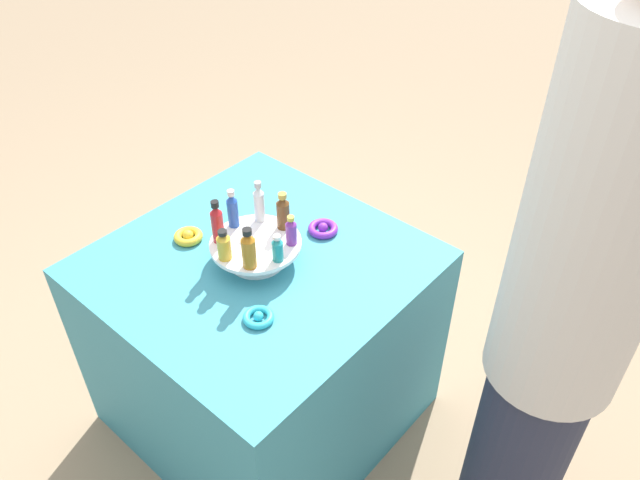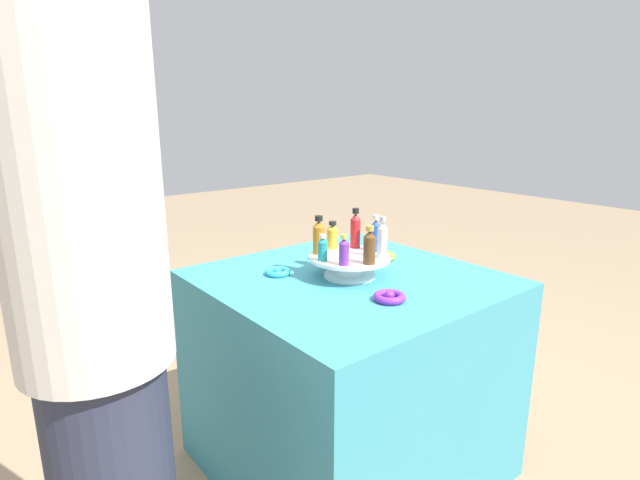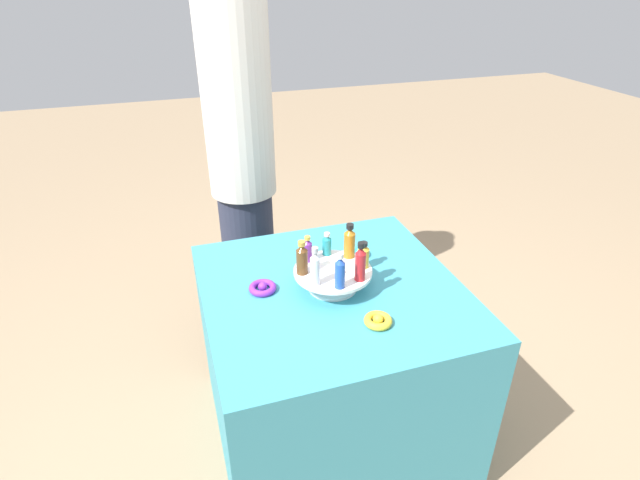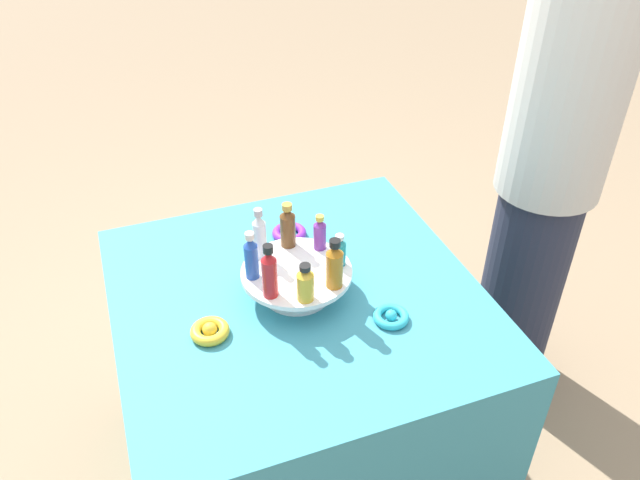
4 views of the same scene
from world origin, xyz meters
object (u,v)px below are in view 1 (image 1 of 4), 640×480
at_px(ribbon_bow_gold, 188,236).
at_px(person_figure, 563,324).
at_px(bottle_amber, 249,250).
at_px(ribbon_bow_purple, 323,228).
at_px(bottle_purple, 291,231).
at_px(ribbon_bow_teal, 258,317).
at_px(display_stand, 256,249).
at_px(bottle_blue, 233,210).
at_px(bottle_red, 217,223).
at_px(bottle_gold, 224,246).
at_px(bottle_brown, 283,212).
at_px(bottle_teal, 278,249).
at_px(bottle_clear, 259,203).

distance_m(ribbon_bow_gold, person_figure, 1.09).
distance_m(bottle_amber, ribbon_bow_purple, 0.33).
distance_m(bottle_purple, ribbon_bow_purple, 0.20).
bearing_deg(bottle_purple, ribbon_bow_teal, 21.83).
xyz_separation_m(display_stand, ribbon_bow_teal, (0.16, 0.17, -0.04)).
distance_m(bottle_blue, bottle_red, 0.08).
bearing_deg(ribbon_bow_gold, bottle_gold, 80.79).
height_order(bottle_blue, bottle_amber, bottle_amber).
xyz_separation_m(bottle_brown, bottle_red, (0.17, -0.10, 0.01)).
distance_m(bottle_purple, bottle_brown, 0.08).
relative_size(bottle_brown, bottle_gold, 1.27).
distance_m(bottle_blue, person_figure, 0.94).
distance_m(bottle_purple, bottle_red, 0.21).
relative_size(bottle_teal, bottle_clear, 0.63).
bearing_deg(bottle_red, ribbon_bow_teal, 68.60).
distance_m(bottle_red, bottle_gold, 0.08).
bearing_deg(bottle_brown, bottle_clear, -74.79).
relative_size(bottle_teal, bottle_red, 0.62).
bearing_deg(bottle_teal, bottle_clear, -119.79).
height_order(bottle_gold, ribbon_bow_purple, bottle_gold).
bearing_deg(bottle_gold, display_stand, 172.71).
height_order(bottle_clear, bottle_amber, bottle_clear).
distance_m(bottle_teal, ribbon_bow_teal, 0.19).
bearing_deg(bottle_clear, bottle_red, -7.29).
bearing_deg(bottle_clear, display_stand, 37.71).
height_order(bottle_clear, ribbon_bow_gold, bottle_clear).
relative_size(bottle_purple, bottle_blue, 0.77).
relative_size(bottle_teal, bottle_brown, 0.71).
bearing_deg(ribbon_bow_gold, bottle_clear, 132.38).
xyz_separation_m(bottle_gold, ribbon_bow_teal, (0.06, 0.19, -0.10)).
xyz_separation_m(bottle_teal, bottle_amber, (0.07, -0.04, 0.02)).
xyz_separation_m(bottle_teal, person_figure, (-0.17, 0.72, 0.08)).
distance_m(display_stand, bottle_purple, 0.12).
height_order(bottle_purple, bottle_gold, same).
distance_m(display_stand, bottle_red, 0.14).
relative_size(ribbon_bow_gold, person_figure, 0.05).
bearing_deg(bottle_red, bottle_amber, 82.71).
bearing_deg(display_stand, bottle_gold, -7.29).
bearing_deg(bottle_purple, bottle_blue, -74.79).
height_order(bottle_red, ribbon_bow_purple, bottle_red).
relative_size(bottle_gold, bottle_amber, 0.74).
height_order(display_stand, bottle_gold, bottle_gold).
bearing_deg(bottle_brown, display_stand, -7.29).
bearing_deg(ribbon_bow_gold, bottle_red, 91.81).
relative_size(bottle_red, bottle_gold, 1.45).
height_order(bottle_teal, ribbon_bow_purple, bottle_teal).
height_order(bottle_red, ribbon_bow_gold, bottle_red).
xyz_separation_m(bottle_amber, ribbon_bow_teal, (0.08, 0.11, -0.12)).
bearing_deg(bottle_gold, person_figure, 106.98).
distance_m(ribbon_bow_teal, person_figure, 0.74).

